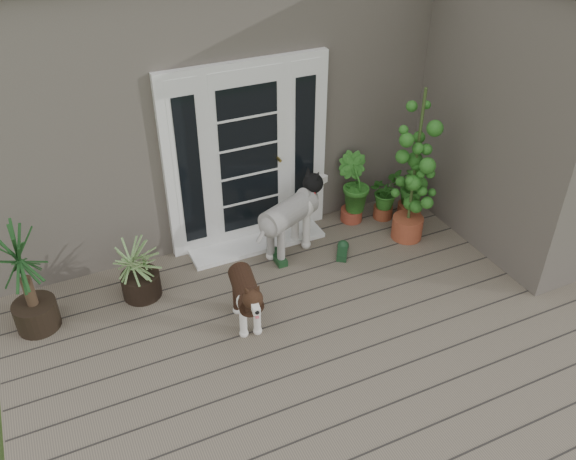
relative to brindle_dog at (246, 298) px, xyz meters
name	(u,v)px	position (x,y,z in m)	size (l,w,h in m)	color
deck	(357,356)	(0.80, -0.80, -0.38)	(6.20, 4.60, 0.12)	#6B5B4C
house_main	(204,66)	(0.80, 3.45, 1.11)	(7.40, 4.00, 3.10)	#665E54
house_wing	(541,115)	(3.70, 0.30, 1.11)	(1.60, 2.40, 3.10)	#665E54
door_unit	(248,156)	(0.60, 1.40, 0.76)	(1.90, 0.14, 2.15)	white
door_step	(257,243)	(0.60, 1.20, -0.29)	(1.60, 0.40, 0.05)	white
brindle_dog	(246,298)	(0.00, 0.00, 0.00)	(0.33, 0.76, 0.63)	#341E13
white_dog	(289,224)	(0.88, 0.90, 0.08)	(0.41, 0.95, 0.79)	beige
spider_plant	(138,268)	(-0.84, 0.86, 0.04)	(0.67, 0.67, 0.72)	#88A968
yucca	(26,281)	(-1.88, 0.82, 0.26)	(0.79, 0.79, 1.15)	#113415
herb_a	(384,199)	(2.27, 1.08, -0.05)	(0.42, 0.42, 0.53)	#1C5F1B
herb_b	(353,197)	(1.88, 1.20, 0.02)	(0.45, 0.45, 0.67)	#21631C
herb_c	(411,196)	(2.61, 1.00, -0.04)	(0.35, 0.35, 0.55)	#1C631D
sapling	(415,165)	(2.29, 0.59, 0.65)	(0.57, 0.57, 1.94)	#225217
clog_left	(279,257)	(0.70, 0.80, -0.27)	(0.15, 0.33, 0.10)	#15361A
clog_right	(342,251)	(1.41, 0.59, -0.27)	(0.16, 0.34, 0.10)	#173A1E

